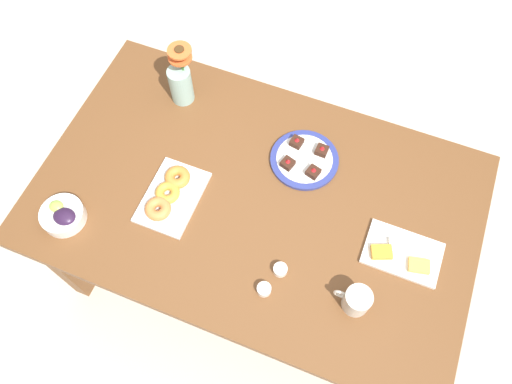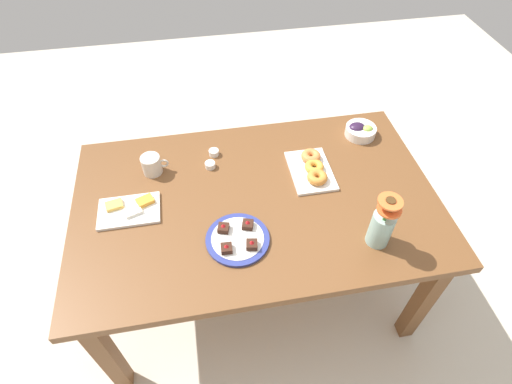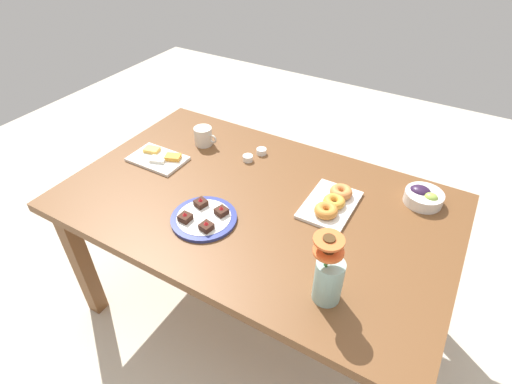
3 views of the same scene
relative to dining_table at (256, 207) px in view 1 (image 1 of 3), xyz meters
The scene contains 10 objects.
ground_plane 0.65m from the dining_table, ahead, with size 6.00×6.00×0.00m, color beige.
dining_table is the anchor object (origin of this frame).
coffee_mug 0.52m from the dining_table, 151.08° to the left, with size 0.12×0.09×0.09m.
grape_bowl 0.69m from the dining_table, 28.91° to the left, with size 0.15×0.15×0.07m.
cheese_platter 0.55m from the dining_table, behind, with size 0.26×0.17×0.03m.
croissant_platter 0.33m from the dining_table, 21.89° to the left, with size 0.19×0.28×0.05m.
jam_cup_honey 0.36m from the dining_table, 116.00° to the left, with size 0.05×0.05×0.03m.
jam_cup_berry 0.31m from the dining_table, 127.91° to the left, with size 0.05×0.05×0.03m.
dessert_plate 0.26m from the dining_table, 118.24° to the right, with size 0.26×0.26×0.05m.
flower_vase 0.57m from the dining_table, 35.42° to the right, with size 0.10×0.11×0.27m.
Camera 1 is at (-0.30, 0.75, 2.37)m, focal length 35.00 mm.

